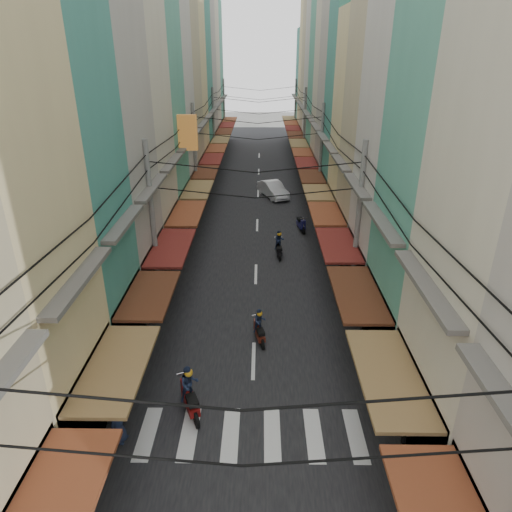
# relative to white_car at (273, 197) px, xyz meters

# --- Properties ---
(ground) EXTENTS (160.00, 160.00, 0.00)m
(ground) POSITION_rel_white_car_xyz_m (-1.33, -21.08, 0.00)
(ground) COLOR slate
(ground) RESTS_ON ground
(road) EXTENTS (10.00, 80.00, 0.02)m
(road) POSITION_rel_white_car_xyz_m (-1.33, -1.08, 0.01)
(road) COLOR black
(road) RESTS_ON ground
(sidewalk_left) EXTENTS (3.00, 80.00, 0.06)m
(sidewalk_left) POSITION_rel_white_car_xyz_m (-7.83, -1.08, 0.03)
(sidewalk_left) COLOR slate
(sidewalk_left) RESTS_ON ground
(sidewalk_right) EXTENTS (3.00, 80.00, 0.06)m
(sidewalk_right) POSITION_rel_white_car_xyz_m (5.17, -1.08, 0.03)
(sidewalk_right) COLOR slate
(sidewalk_right) RESTS_ON ground
(crosswalk) EXTENTS (7.55, 2.40, 0.01)m
(crosswalk) POSITION_rel_white_car_xyz_m (-1.33, -27.08, 0.03)
(crosswalk) COLOR silver
(crosswalk) RESTS_ON ground
(building_row_left) EXTENTS (7.80, 67.67, 23.70)m
(building_row_left) POSITION_rel_white_car_xyz_m (-9.25, -4.52, 9.78)
(building_row_left) COLOR beige
(building_row_left) RESTS_ON ground
(building_row_right) EXTENTS (7.80, 68.98, 22.59)m
(building_row_right) POSITION_rel_white_car_xyz_m (6.58, -4.64, 9.41)
(building_row_right) COLOR teal
(building_row_right) RESTS_ON ground
(utility_poles) EXTENTS (10.20, 66.13, 8.20)m
(utility_poles) POSITION_rel_white_car_xyz_m (-1.33, -6.07, 6.59)
(utility_poles) COLOR gray
(utility_poles) RESTS_ON ground
(white_car) EXTENTS (5.12, 3.55, 1.68)m
(white_car) POSITION_rel_white_car_xyz_m (0.00, 0.00, 0.00)
(white_car) COLOR silver
(white_car) RESTS_ON ground
(bicycle) EXTENTS (1.51, 1.07, 0.97)m
(bicycle) POSITION_rel_white_car_xyz_m (6.17, -18.38, 0.00)
(bicycle) COLOR black
(bicycle) RESTS_ON ground
(moving_scooters) EXTENTS (5.74, 19.93, 1.97)m
(moving_scooters) POSITION_rel_white_car_xyz_m (-1.26, -18.88, 0.54)
(moving_scooters) COLOR black
(moving_scooters) RESTS_ON ground
(parked_scooters) EXTENTS (13.25, 13.70, 0.99)m
(parked_scooters) POSITION_rel_white_car_xyz_m (2.58, -24.13, 0.46)
(parked_scooters) COLOR black
(parked_scooters) RESTS_ON ground
(pedestrians) EXTENTS (11.95, 24.05, 2.20)m
(pedestrians) POSITION_rel_white_car_xyz_m (-5.46, -18.69, 1.05)
(pedestrians) COLOR #251E28
(pedestrians) RESTS_ON ground
(market_umbrella) EXTENTS (2.45, 2.45, 2.58)m
(market_umbrella) POSITION_rel_white_car_xyz_m (4.92, -23.07, 2.28)
(market_umbrella) COLOR #B2B2B7
(market_umbrella) RESTS_ON ground
(traffic_sign) EXTENTS (0.10, 0.64, 2.91)m
(traffic_sign) POSITION_rel_white_car_xyz_m (4.52, -25.49, 2.12)
(traffic_sign) COLOR gray
(traffic_sign) RESTS_ON ground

